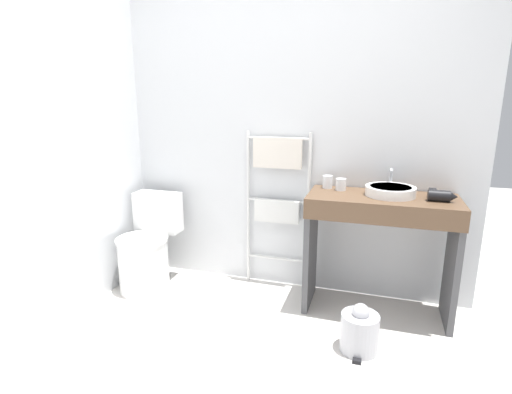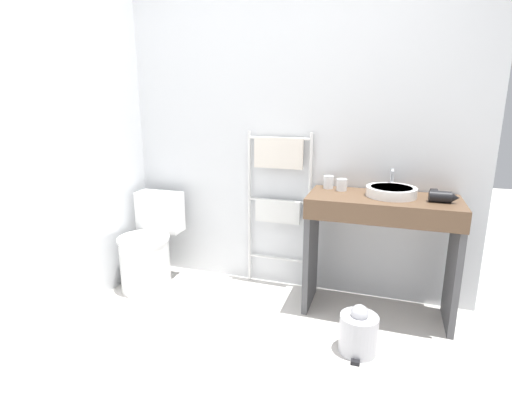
{
  "view_description": "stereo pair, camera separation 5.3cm",
  "coord_description": "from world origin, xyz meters",
  "views": [
    {
      "loc": [
        0.68,
        -1.49,
        1.49
      ],
      "look_at": [
        -0.09,
        0.98,
        0.84
      ],
      "focal_mm": 28.0,
      "sensor_mm": 36.0,
      "label": 1
    },
    {
      "loc": [
        0.73,
        -1.48,
        1.49
      ],
      "look_at": [
        -0.09,
        0.98,
        0.84
      ],
      "focal_mm": 28.0,
      "sensor_mm": 36.0,
      "label": 2
    }
  ],
  "objects": [
    {
      "name": "hair_dryer",
      "position": [
        1.07,
        1.2,
        0.89
      ],
      "size": [
        0.18,
        0.15,
        0.07
      ],
      "color": "black",
      "rests_on": "vanity_counter"
    },
    {
      "name": "faucet",
      "position": [
        0.76,
        1.41,
        0.95
      ],
      "size": [
        0.02,
        0.1,
        0.16
      ],
      "color": "silver",
      "rests_on": "vanity_counter"
    },
    {
      "name": "toilet",
      "position": [
        -1.04,
        1.1,
        0.3
      ],
      "size": [
        0.4,
        0.54,
        0.75
      ],
      "color": "white",
      "rests_on": "ground_plane"
    },
    {
      "name": "cup_near_edge",
      "position": [
        0.43,
        1.32,
        0.89
      ],
      "size": [
        0.07,
        0.07,
        0.08
      ],
      "color": "white",
      "rests_on": "vanity_counter"
    },
    {
      "name": "wall_side",
      "position": [
        -1.34,
        0.73,
        1.31
      ],
      "size": [
        0.12,
        2.17,
        2.62
      ],
      "primitive_type": "cube",
      "color": "silver",
      "rests_on": "ground_plane"
    },
    {
      "name": "sink_basin",
      "position": [
        0.76,
        1.26,
        0.88
      ],
      "size": [
        0.33,
        0.33,
        0.06
      ],
      "color": "white",
      "rests_on": "vanity_counter"
    },
    {
      "name": "towel_radiator",
      "position": [
        -0.06,
        1.41,
        0.83
      ],
      "size": [
        0.51,
        0.06,
        1.24
      ],
      "color": "silver",
      "rests_on": "ground_plane"
    },
    {
      "name": "trash_bin",
      "position": [
        0.64,
        0.72,
        0.13
      ],
      "size": [
        0.23,
        0.26,
        0.31
      ],
      "color": "#B7B7BC",
      "rests_on": "ground_plane"
    },
    {
      "name": "cup_near_wall",
      "position": [
        0.33,
        1.37,
        0.9
      ],
      "size": [
        0.07,
        0.07,
        0.09
      ],
      "color": "white",
      "rests_on": "vanity_counter"
    },
    {
      "name": "wall_back",
      "position": [
        0.0,
        1.53,
        1.31
      ],
      "size": [
        2.81,
        0.12,
        2.62
      ],
      "primitive_type": "cube",
      "color": "silver",
      "rests_on": "ground_plane"
    },
    {
      "name": "vanity_counter",
      "position": [
        0.72,
        1.21,
        0.58
      ],
      "size": [
        0.98,
        0.46,
        0.85
      ],
      "color": "brown",
      "rests_on": "ground_plane"
    }
  ]
}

